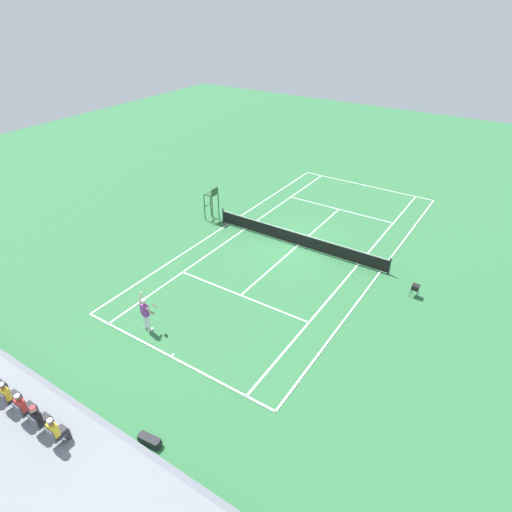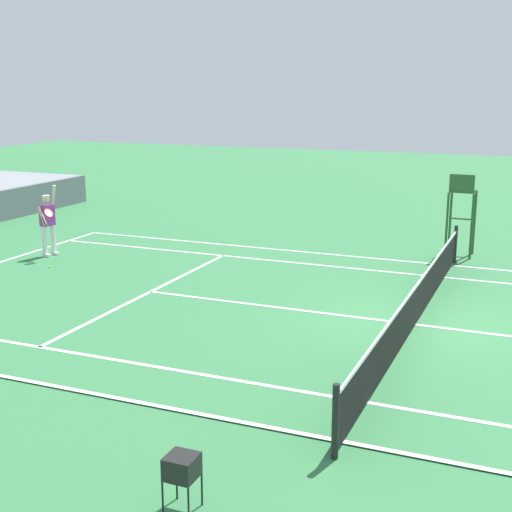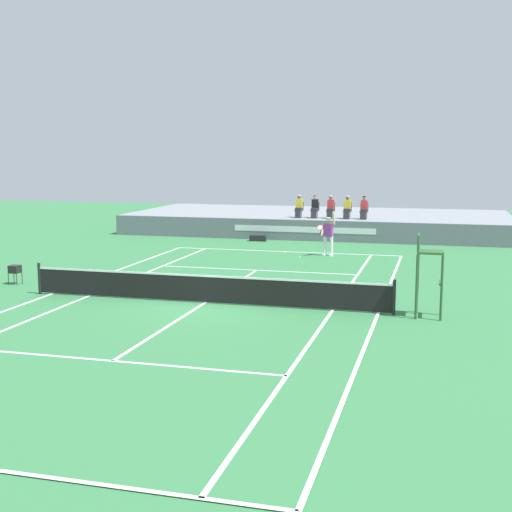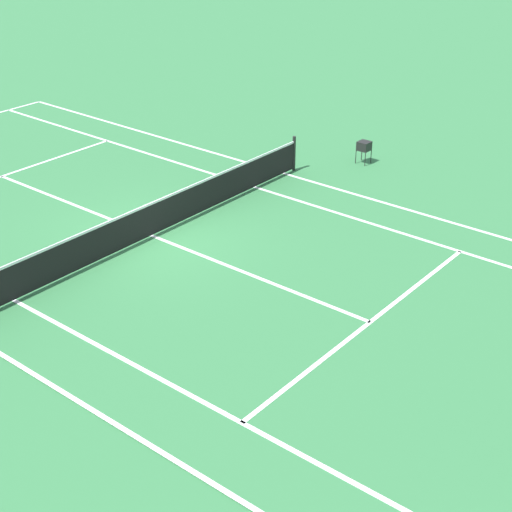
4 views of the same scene
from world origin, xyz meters
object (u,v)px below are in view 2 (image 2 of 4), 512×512
tennis_player (48,223)px  umpire_chair (462,204)px  tennis_ball (49,267)px  ball_hopper (182,466)px

tennis_player → umpire_chair: (4.70, -11.12, 0.56)m
tennis_player → tennis_ball: bearing=-142.4°
tennis_player → tennis_ball: size_ratio=30.63×
umpire_chair → ball_hopper: umpire_chair is taller
tennis_ball → ball_hopper: size_ratio=0.10×
ball_hopper → tennis_ball: bearing=45.3°
tennis_ball → umpire_chair: bearing=-60.2°
tennis_player → tennis_ball: tennis_player is taller
tennis_ball → tennis_player: bearing=37.6°
tennis_player → ball_hopper: size_ratio=2.98×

